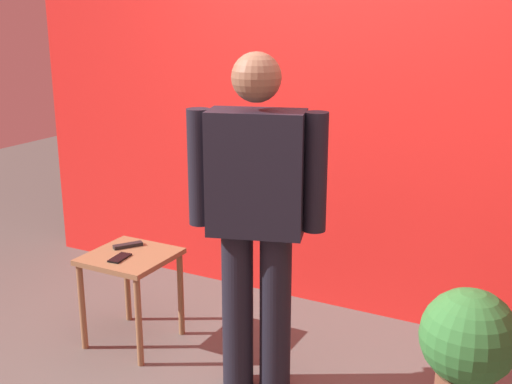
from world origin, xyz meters
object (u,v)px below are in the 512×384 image
Objects in this scene: tv_remote at (128,245)px; potted_plant at (468,348)px; standing_person at (256,210)px; side_table at (131,270)px; cell_phone at (120,258)px.

potted_plant is (1.93, -0.03, -0.15)m from tv_remote.
tv_remote is 0.25× the size of potted_plant.
standing_person reaches higher than side_table.
potted_plant is at bearing 33.49° from tv_remote.
standing_person is at bearing 24.31° from tv_remote.
standing_person is 0.95m from cell_phone.
standing_person is 2.47× the size of potted_plant.
potted_plant is (1.85, 0.06, -0.04)m from side_table.
cell_phone reaches higher than side_table.
standing_person is 9.98× the size of tv_remote.
standing_person is 1.15m from potted_plant.
tv_remote is (-0.08, 0.17, 0.01)m from cell_phone.
tv_remote is 1.94m from potted_plant.
potted_plant reaches higher than side_table.
cell_phone is at bearing -94.13° from side_table.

